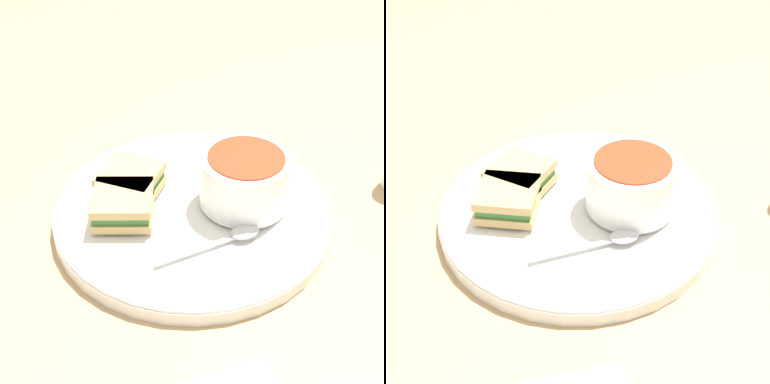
# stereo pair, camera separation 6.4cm
# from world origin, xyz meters

# --- Properties ---
(ground_plane) EXTENTS (2.40, 2.40, 0.00)m
(ground_plane) POSITION_xyz_m (0.00, 0.00, 0.00)
(ground_plane) COLOR tan
(plate) EXTENTS (0.34, 0.34, 0.02)m
(plate) POSITION_xyz_m (0.00, 0.00, 0.01)
(plate) COLOR white
(plate) RESTS_ON ground_plane
(soup_bowl) EXTENTS (0.11, 0.11, 0.07)m
(soup_bowl) POSITION_xyz_m (-0.04, -0.05, 0.05)
(soup_bowl) COLOR white
(soup_bowl) RESTS_ON plate
(spoon) EXTENTS (0.06, 0.13, 0.01)m
(spoon) POSITION_xyz_m (-0.08, 0.01, 0.03)
(spoon) COLOR silver
(spoon) RESTS_ON plate
(sandwich_half_near) EXTENTS (0.09, 0.09, 0.03)m
(sandwich_half_near) POSITION_xyz_m (0.07, 0.03, 0.04)
(sandwich_half_near) COLOR tan
(sandwich_half_near) RESTS_ON plate
(sandwich_half_far) EXTENTS (0.10, 0.10, 0.03)m
(sandwich_half_far) POSITION_xyz_m (0.04, 0.07, 0.04)
(sandwich_half_far) COLOR tan
(sandwich_half_far) RESTS_ON plate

